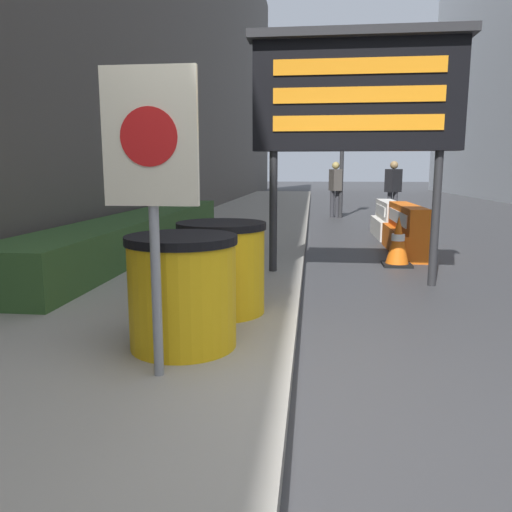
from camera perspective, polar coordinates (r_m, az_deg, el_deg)
ground_plane at (r=2.95m, az=3.70°, el=-18.61°), size 120.00×120.00×0.00m
sidewalk_left at (r=3.40m, az=-25.96°, el=-14.34°), size 3.27×56.00×0.14m
hedge_strip at (r=8.39m, az=-12.97°, el=2.77°), size 0.90×7.67×0.55m
barrel_drum_foreground at (r=3.62m, az=-8.39°, el=-3.99°), size 0.79×0.79×0.81m
barrel_drum_middle at (r=4.46m, az=-3.94°, el=-1.30°), size 0.79×0.79×0.81m
warning_sign at (r=3.00m, az=-11.89°, el=10.10°), size 0.56×0.08×1.85m
message_board at (r=6.28m, az=11.48°, el=17.59°), size 2.58×0.36×3.00m
jersey_barrier_orange_far at (r=8.88m, az=16.85°, el=2.63°), size 0.53×2.13×0.82m
jersey_barrier_white at (r=11.00m, az=14.85°, el=3.88°), size 0.54×1.74×0.76m
traffic_cone_near at (r=7.65m, az=15.91°, el=1.60°), size 0.42×0.42×0.75m
traffic_light_near_curb at (r=15.16m, az=9.98°, el=16.70°), size 0.28×0.44×4.54m
pedestrian_worker at (r=15.21m, az=9.05°, el=8.05°), size 0.38×0.49×1.65m
pedestrian_passerby at (r=14.56m, az=15.40°, el=7.76°), size 0.50×0.48×1.65m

